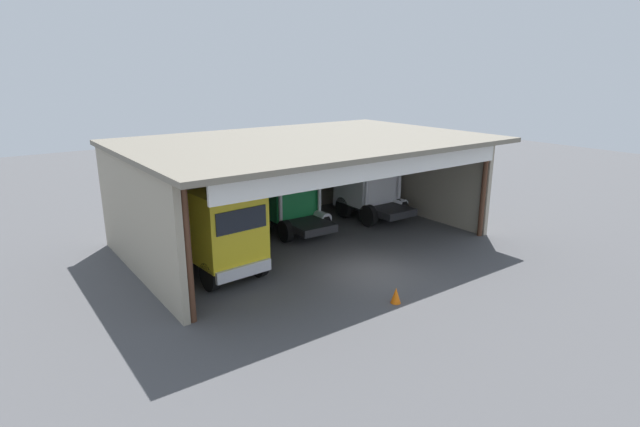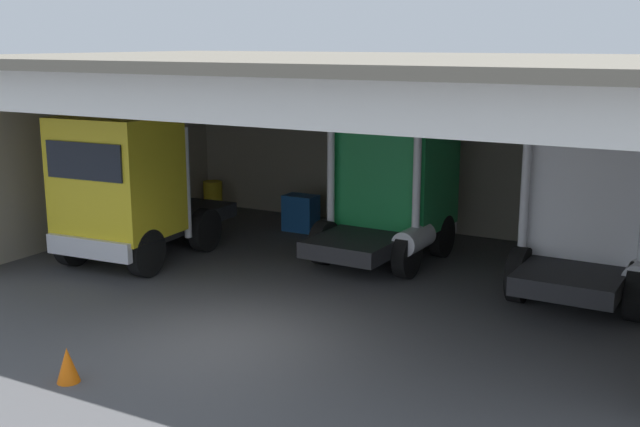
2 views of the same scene
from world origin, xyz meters
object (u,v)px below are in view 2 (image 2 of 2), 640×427
Objects in this scene: truck_green_center_right_bay at (392,182)px; traffic_cone at (68,365)px; truck_yellow_yard_outside at (127,188)px; tool_cart at (301,213)px; truck_white_right_bay at (596,200)px; oil_drum at (213,196)px.

traffic_cone is (-1.46, -8.94, -1.57)m from truck_green_center_right_bay.
tool_cart is (1.96, 4.68, -1.29)m from truck_yellow_yard_outside.
truck_green_center_right_bay is 0.97× the size of truck_white_right_bay.
truck_white_right_bay is 4.83× the size of oil_drum.
truck_green_center_right_bay is at bearing -150.53° from truck_yellow_yard_outside.
traffic_cone is at bearing -79.92° from tool_cart.
oil_drum is 1.63× the size of traffic_cone.
truck_yellow_yard_outside is 5.47× the size of oil_drum.
truck_green_center_right_bay is 4.30× the size of tool_cart.
truck_yellow_yard_outside reaches higher than tool_cart.
truck_yellow_yard_outside is 6.25m from truck_green_center_right_bay.
traffic_cone is (3.77, -5.51, -1.51)m from truck_yellow_yard_outside.
truck_white_right_bay reaches higher than truck_yellow_yard_outside.
tool_cart is at bearing -14.55° from oil_drum.
tool_cart is 1.79× the size of traffic_cone.
truck_yellow_yard_outside is 5.00× the size of tool_cart.
oil_drum is (-1.76, 5.64, -1.34)m from truck_yellow_yard_outside.
truck_green_center_right_bay is at bearing 175.90° from truck_white_right_bay.
traffic_cone is at bearing -125.01° from truck_white_right_bay.
truck_yellow_yard_outside is 1.16× the size of truck_green_center_right_bay.
truck_white_right_bay is at bearing -12.68° from oil_drum.
truck_yellow_yard_outside is at bearing -144.97° from truck_green_center_right_bay.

